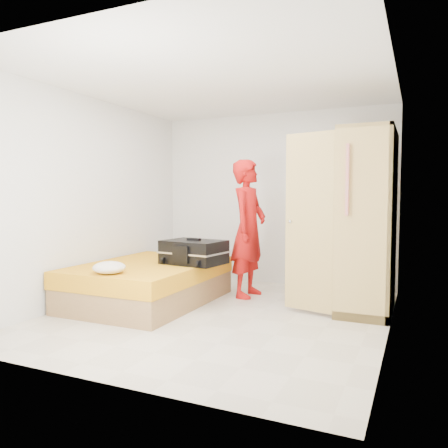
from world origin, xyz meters
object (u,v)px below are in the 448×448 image
at_px(wardrobe, 363,226).
at_px(round_cushion, 109,268).
at_px(suitcase, 194,252).
at_px(bed, 149,283).
at_px(person, 249,228).

distance_m(wardrobe, round_cushion, 2.93).
distance_m(wardrobe, suitcase, 2.07).
relative_size(bed, wardrobe, 0.96).
relative_size(wardrobe, person, 1.15).
relative_size(person, round_cushion, 5.16).
distance_m(person, suitcase, 0.85).
bearing_deg(wardrobe, person, 174.84).
distance_m(bed, suitcase, 0.69).
bearing_deg(round_cushion, suitcase, 63.46).
bearing_deg(bed, wardrobe, 15.95).
height_order(bed, person, person).
bearing_deg(person, wardrobe, -92.88).
bearing_deg(bed, suitcase, 21.71).
xyz_separation_m(bed, wardrobe, (2.50, 0.72, 0.75)).
bearing_deg(person, suitcase, 144.77).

